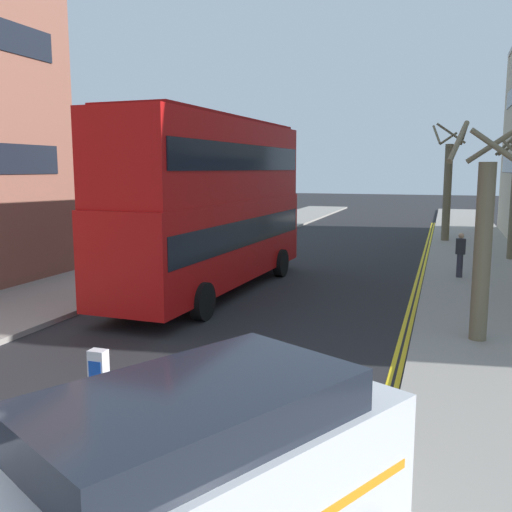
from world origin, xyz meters
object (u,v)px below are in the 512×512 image
Objects in this scene: double_decker_bus_away at (212,200)px; pedestrian_far at (460,254)px; taxi_minivan at (174,505)px; keep_left_bollard at (99,386)px.

double_decker_bus_away reaches higher than pedestrian_far.
double_decker_bus_away is 2.13× the size of taxi_minivan.
double_decker_bus_away is at bearing 111.19° from taxi_minivan.
taxi_minivan is 17.64m from pedestrian_far.
keep_left_bollard is at bearing -111.88° from pedestrian_far.
double_decker_bus_away is 6.72× the size of pedestrian_far.
double_decker_bus_away reaches higher than keep_left_bollard.
keep_left_bollard is 10.18m from double_decker_bus_away.
taxi_minivan reaches higher than pedestrian_far.
taxi_minivan is (4.99, -12.88, -1.96)m from double_decker_bus_away.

